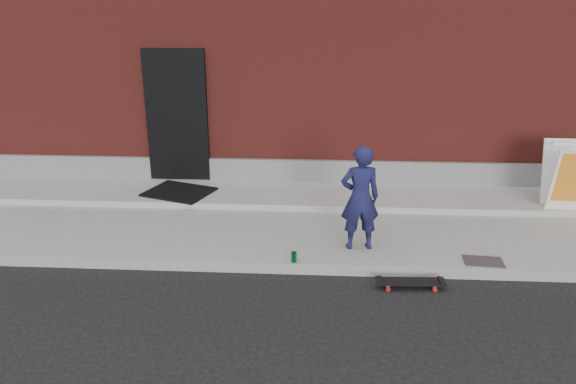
# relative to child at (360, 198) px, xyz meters

# --- Properties ---
(ground) EXTENTS (80.00, 80.00, 0.00)m
(ground) POSITION_rel_child_xyz_m (-0.39, -0.54, -0.86)
(ground) COLOR black
(ground) RESTS_ON ground
(sidewalk) EXTENTS (20.00, 3.00, 0.15)m
(sidewalk) POSITION_rel_child_xyz_m (-0.39, 0.96, -0.78)
(sidewalk) COLOR gray
(sidewalk) RESTS_ON ground
(apron) EXTENTS (20.00, 1.20, 0.10)m
(apron) POSITION_rel_child_xyz_m (-0.39, 1.86, -0.66)
(apron) COLOR gray
(apron) RESTS_ON sidewalk
(building) EXTENTS (20.00, 8.10, 5.00)m
(building) POSITION_rel_child_xyz_m (-0.39, 6.45, 1.64)
(building) COLOR maroon
(building) RESTS_ON ground
(child) EXTENTS (0.56, 0.41, 1.42)m
(child) POSITION_rel_child_xyz_m (0.00, 0.00, 0.00)
(child) COLOR #161740
(child) RESTS_ON sidewalk
(skateboard) EXTENTS (0.82, 0.25, 0.09)m
(skateboard) POSITION_rel_child_xyz_m (0.60, -0.79, -0.78)
(skateboard) COLOR red
(skateboard) RESTS_ON ground
(pizza_sign) EXTENTS (0.65, 0.76, 1.03)m
(pizza_sign) POSITION_rel_child_xyz_m (3.24, 1.43, -0.09)
(pizza_sign) COLOR white
(pizza_sign) RESTS_ON apron
(soda_can) EXTENTS (0.08, 0.08, 0.14)m
(soda_can) POSITION_rel_child_xyz_m (-0.84, -0.49, -0.64)
(soda_can) COLOR #197E42
(soda_can) RESTS_ON sidewalk
(doormat) EXTENTS (1.24, 1.13, 0.03)m
(doormat) POSITION_rel_child_xyz_m (-2.86, 1.73, -0.60)
(doormat) COLOR black
(doormat) RESTS_ON apron
(utility_plate) EXTENTS (0.51, 0.35, 0.01)m
(utility_plate) POSITION_rel_child_xyz_m (1.58, -0.34, -0.70)
(utility_plate) COLOR #595A5F
(utility_plate) RESTS_ON sidewalk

